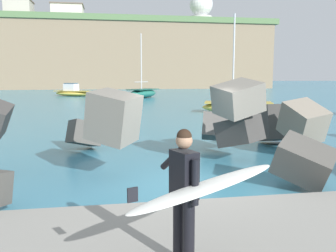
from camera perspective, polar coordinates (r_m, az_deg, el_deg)
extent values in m
plane|color=teal|center=(9.13, 4.27, -9.08)|extent=(400.00, 400.00, 0.00)
cube|color=#605B56|center=(13.28, 7.88, -0.14)|extent=(1.41, 1.43, 1.20)
cube|color=#4C4944|center=(9.07, 20.76, -5.23)|extent=(1.64, 1.72, 1.34)
cube|color=slate|center=(9.28, -8.63, 1.43)|extent=(1.57, 1.60, 1.48)
cube|color=gray|center=(12.75, 20.67, 0.65)|extent=(1.37, 1.74, 1.59)
cube|color=#3D3A38|center=(11.47, 11.29, -0.76)|extent=(1.66, 1.68, 1.08)
cube|color=slate|center=(10.71, 11.05, 4.32)|extent=(1.59, 1.51, 1.23)
cube|color=#3D3A38|center=(14.70, 16.87, 0.45)|extent=(1.28, 1.73, 1.61)
cube|color=#4C4944|center=(13.36, -13.15, -1.11)|extent=(1.43, 1.41, 1.19)
cylinder|color=black|center=(4.89, 1.71, -15.82)|extent=(0.15, 0.15, 0.90)
cylinder|color=black|center=(4.71, 3.31, -16.82)|extent=(0.15, 0.15, 0.90)
cube|color=black|center=(4.55, 2.55, -7.66)|extent=(0.34, 0.43, 0.60)
sphere|color=#A87A5B|center=(4.45, 2.58, -2.31)|extent=(0.21, 0.21, 0.21)
sphere|color=black|center=(4.44, 2.58, -1.68)|extent=(0.19, 0.19, 0.19)
cylinder|color=black|center=(4.86, 0.64, -5.18)|extent=(0.27, 0.53, 0.41)
cylinder|color=black|center=(4.36, 4.33, -8.91)|extent=(0.09, 0.09, 0.56)
ellipsoid|color=white|center=(4.37, 5.94, -9.68)|extent=(2.09, 1.06, 0.37)
cube|color=black|center=(3.90, -5.64, -10.81)|extent=(0.12, 0.06, 0.16)
ellipsoid|color=#EAC64C|center=(26.87, 11.04, 2.90)|extent=(5.62, 3.62, 0.81)
cube|color=#AF9539|center=(26.84, 11.06, 3.68)|extent=(5.17, 3.33, 0.10)
cylinder|color=silver|center=(26.79, 10.39, 10.50)|extent=(0.12, 0.12, 6.29)
cylinder|color=silver|center=(26.78, 10.27, 5.70)|extent=(3.00, 1.06, 0.08)
ellipsoid|color=#1E6656|center=(45.49, -3.96, 5.18)|extent=(4.78, 5.24, 1.09)
cube|color=#164C41|center=(45.47, -3.97, 5.82)|extent=(4.40, 4.82, 0.10)
cylinder|color=silver|center=(45.16, -4.27, 10.17)|extent=(0.12, 0.12, 6.80)
cylinder|color=silver|center=(45.13, -4.24, 6.99)|extent=(1.93, 2.40, 0.08)
ellipsoid|color=#EAC64C|center=(51.04, -14.70, 5.02)|extent=(6.06, 4.74, 0.72)
cube|color=#AF9539|center=(51.03, -14.71, 5.38)|extent=(5.58, 4.36, 0.10)
cube|color=silver|center=(51.26, -15.13, 5.95)|extent=(2.14, 1.97, 0.94)
cube|color=#334C5B|center=(51.25, -15.15, 6.54)|extent=(1.92, 1.77, 0.12)
sphere|color=silver|center=(42.38, -4.41, 4.54)|extent=(0.44, 0.44, 0.44)
cube|color=#847056|center=(94.04, -13.27, 10.33)|extent=(85.17, 34.58, 14.12)
cube|color=#567547|center=(94.71, -13.42, 14.96)|extent=(86.88, 35.28, 1.20)
cylinder|color=silver|center=(99.79, 5.25, 16.03)|extent=(5.86, 5.86, 3.18)
sphere|color=white|center=(100.56, 5.29, 18.65)|extent=(6.10, 6.10, 6.10)
cube|color=#B2ADA3|center=(101.04, -22.53, 16.15)|extent=(6.17, 6.36, 5.86)
cube|color=#66564C|center=(101.56, -22.63, 17.87)|extent=(6.48, 6.67, 0.30)
cube|color=beige|center=(104.02, -15.57, 16.22)|extent=(7.98, 7.77, 5.94)
cube|color=#66564C|center=(104.53, -15.63, 17.91)|extent=(8.38, 8.15, 0.30)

